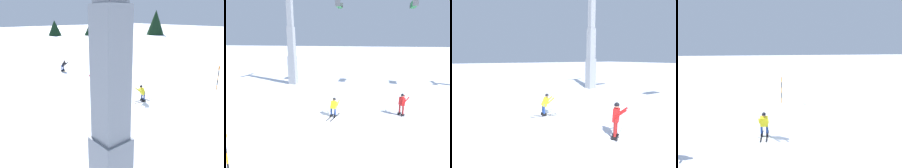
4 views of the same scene
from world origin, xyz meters
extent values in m
plane|color=white|center=(0.00, 0.00, 0.00)|extent=(260.00, 260.00, 0.00)
cube|color=black|center=(-0.47, 0.05, 0.01)|extent=(0.43, 1.76, 0.01)
cube|color=black|center=(-0.47, 0.05, 0.09)|extent=(0.16, 0.30, 0.16)
cylinder|color=navy|center=(-0.47, 0.05, 0.48)|extent=(0.13, 0.13, 0.62)
cube|color=black|center=(-0.17, 0.00, 0.01)|extent=(0.43, 1.76, 0.01)
cube|color=black|center=(-0.17, 0.00, 0.09)|extent=(0.16, 0.30, 0.16)
cylinder|color=navy|center=(-0.17, 0.00, 0.48)|extent=(0.13, 0.13, 0.62)
cube|color=gold|center=(-0.30, 0.14, 0.89)|extent=(0.50, 0.54, 0.63)
sphere|color=#997051|center=(-0.28, 0.25, 1.27)|extent=(0.21, 0.21, 0.21)
sphere|color=black|center=(-0.28, 0.25, 1.31)|extent=(0.22, 0.22, 0.22)
cylinder|color=gold|center=(-0.46, 0.50, 1.00)|extent=(0.17, 0.48, 0.41)
cylinder|color=gray|center=(-0.50, 0.53, 0.43)|extent=(0.05, 0.47, 1.07)
cylinder|color=black|center=(-0.58, 0.37, 0.05)|extent=(0.07, 0.07, 0.01)
cylinder|color=gold|center=(-0.01, 0.41, 1.00)|extent=(0.17, 0.48, 0.41)
cylinder|color=gray|center=(0.04, 0.43, 0.43)|extent=(0.22, 0.43, 1.07)
cylinder|color=black|center=(0.05, 0.25, 0.05)|extent=(0.07, 0.07, 0.01)
cube|color=gray|center=(-7.80, 9.67, 1.76)|extent=(0.92, 0.92, 3.53)
cube|color=gray|center=(-7.80, 9.67, 5.29)|extent=(0.77, 0.77, 3.53)
cube|color=gray|center=(-7.80, 9.67, 8.81)|extent=(0.62, 0.62, 3.53)
cube|color=white|center=(4.52, 1.47, 0.01)|extent=(1.31, 0.99, 0.01)
cube|color=black|center=(4.52, 1.47, 0.09)|extent=(0.29, 0.25, 0.16)
cylinder|color=maroon|center=(4.52, 1.47, 0.58)|extent=(0.13, 0.13, 0.81)
cube|color=white|center=(4.73, 1.18, 0.01)|extent=(1.31, 0.99, 0.01)
cube|color=black|center=(4.73, 1.18, 0.09)|extent=(0.29, 0.25, 0.16)
cylinder|color=maroon|center=(4.73, 1.18, 0.58)|extent=(0.13, 0.13, 0.81)
cube|color=red|center=(4.63, 1.34, 1.12)|extent=(0.48, 0.51, 0.62)
sphere|color=tan|center=(4.64, 1.34, 1.55)|extent=(0.22, 0.22, 0.22)
sphere|color=black|center=(4.64, 1.34, 1.59)|extent=(0.24, 0.24, 0.24)
cylinder|color=red|center=(4.68, 1.65, 1.26)|extent=(0.45, 0.36, 0.43)
cylinder|color=gray|center=(4.68, 1.71, 0.55)|extent=(0.27, 0.32, 1.16)
cylinder|color=black|center=(4.52, 1.65, 0.05)|extent=(0.07, 0.07, 0.01)
cylinder|color=red|center=(4.95, 1.28, 1.26)|extent=(0.45, 0.36, 0.43)
cylinder|color=gray|center=(5.01, 1.27, 0.55)|extent=(0.38, 0.17, 1.16)
cylinder|color=black|center=(4.89, 1.13, 0.05)|extent=(0.07, 0.07, 0.01)
camera|label=1|loc=(-12.12, 13.26, 6.80)|focal=36.57mm
camera|label=2|loc=(2.81, -13.28, 5.68)|focal=31.57mm
camera|label=3|loc=(10.76, -5.01, 3.67)|focal=31.38mm
camera|label=4|loc=(1.17, 12.69, 4.85)|focal=38.65mm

